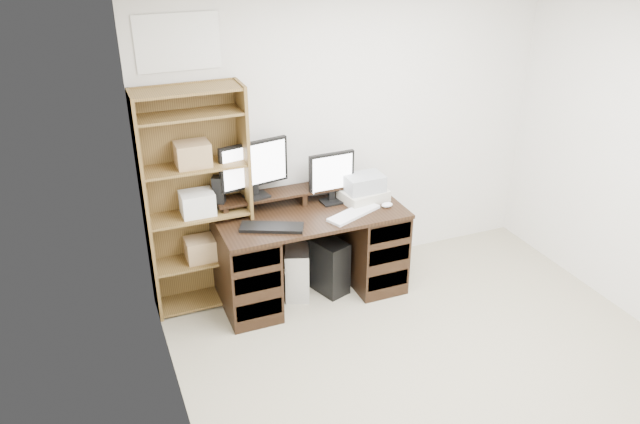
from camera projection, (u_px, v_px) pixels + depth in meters
room at (495, 237)px, 3.54m from camera, size 3.54×4.04×2.54m
desk at (310, 252)px, 5.12m from camera, size 1.50×0.70×0.75m
riser_shelf at (301, 192)px, 5.09m from camera, size 1.40×0.22×0.12m
monitor_wide at (254, 166)px, 4.83m from camera, size 0.57×0.18×0.45m
monitor_small at (332, 176)px, 5.03m from camera, size 0.39×0.15×0.42m
speaker at (219, 190)px, 4.80m from camera, size 0.12×0.12×0.22m
keyboard_black at (272, 227)px, 4.70m from camera, size 0.50×0.34×0.03m
keyboard_white at (354, 213)px, 4.91m from camera, size 0.50×0.32×0.02m
mouse at (387, 205)px, 5.03m from camera, size 0.11×0.09×0.04m
printer at (363, 195)px, 5.14m from camera, size 0.40×0.33×0.09m
basket at (364, 183)px, 5.09m from camera, size 0.32×0.23×0.13m
tower_silver at (297, 268)px, 5.22m from camera, size 0.33×0.47×0.43m
tower_black at (323, 263)px, 5.26m from camera, size 0.34×0.51×0.47m
bookshelf at (196, 200)px, 4.77m from camera, size 0.80×0.30×1.80m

